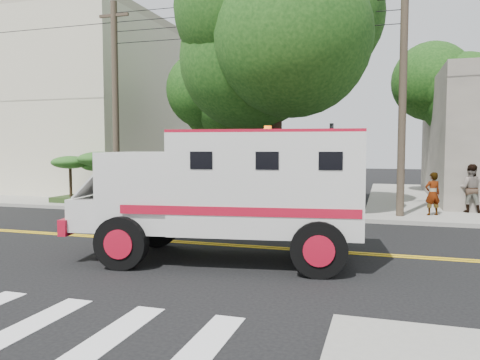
% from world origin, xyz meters
% --- Properties ---
extents(ground, '(100.00, 100.00, 0.00)m').
position_xyz_m(ground, '(0.00, 0.00, 0.00)').
color(ground, black).
rests_on(ground, ground).
extents(sidewalk_nw, '(17.00, 17.00, 0.15)m').
position_xyz_m(sidewalk_nw, '(-13.50, 13.50, 0.07)').
color(sidewalk_nw, gray).
rests_on(sidewalk_nw, ground).
extents(building_left, '(16.00, 14.00, 10.00)m').
position_xyz_m(building_left, '(-15.50, 15.00, 5.15)').
color(building_left, beige).
rests_on(building_left, sidewalk_nw).
extents(utility_pole_left, '(0.28, 0.28, 9.00)m').
position_xyz_m(utility_pole_left, '(-5.60, 6.00, 4.50)').
color(utility_pole_left, '#382D23').
rests_on(utility_pole_left, ground).
extents(utility_pole_right, '(0.28, 0.28, 9.00)m').
position_xyz_m(utility_pole_right, '(6.30, 6.20, 4.50)').
color(utility_pole_right, '#382D23').
rests_on(utility_pole_right, ground).
extents(tree_main, '(6.08, 5.70, 9.85)m').
position_xyz_m(tree_main, '(1.94, 6.21, 7.20)').
color(tree_main, black).
rests_on(tree_main, ground).
extents(tree_left, '(4.48, 4.20, 7.70)m').
position_xyz_m(tree_left, '(-2.68, 11.79, 5.73)').
color(tree_left, black).
rests_on(tree_left, ground).
extents(tree_right, '(4.80, 4.50, 8.20)m').
position_xyz_m(tree_right, '(8.84, 15.77, 6.09)').
color(tree_right, black).
rests_on(tree_right, ground).
extents(traffic_signal, '(0.15, 0.18, 3.60)m').
position_xyz_m(traffic_signal, '(3.80, 5.60, 2.23)').
color(traffic_signal, '#3F3F42').
rests_on(traffic_signal, ground).
extents(accessibility_sign, '(0.45, 0.10, 2.02)m').
position_xyz_m(accessibility_sign, '(-6.20, 6.17, 1.37)').
color(accessibility_sign, '#3F3F42').
rests_on(accessibility_sign, ground).
extents(palm_planter, '(3.52, 2.63, 2.36)m').
position_xyz_m(palm_planter, '(-7.44, 6.62, 1.65)').
color(palm_planter, '#1E3314').
rests_on(palm_planter, sidewalk_nw).
extents(armored_truck, '(7.06, 3.53, 3.09)m').
position_xyz_m(armored_truck, '(2.22, -1.60, 1.76)').
color(armored_truck, beige).
rests_on(armored_truck, ground).
extents(pedestrian_a, '(0.70, 0.59, 1.62)m').
position_xyz_m(pedestrian_a, '(7.47, 6.73, 0.96)').
color(pedestrian_a, gray).
rests_on(pedestrian_a, sidewalk_ne).
extents(pedestrian_b, '(1.02, 0.84, 1.90)m').
position_xyz_m(pedestrian_b, '(8.96, 8.04, 1.10)').
color(pedestrian_b, gray).
rests_on(pedestrian_b, sidewalk_ne).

